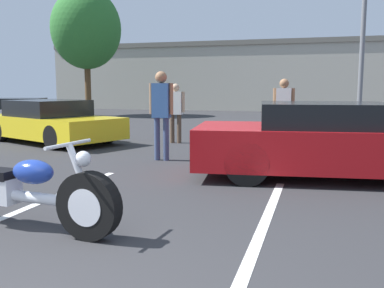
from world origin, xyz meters
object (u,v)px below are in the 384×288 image
object	(u,v)px
light_pole	(366,17)
show_car_hood_open	(336,141)
motorcycle	(12,191)
parked_car_mid_row	(51,122)
spectator_near_motorcycle	(176,108)
tree_background	(86,29)
spectator_by_show_car	(284,108)
spectator_midground	(161,107)
parked_car_left_row	(21,113)

from	to	relation	value
light_pole	show_car_hood_open	distance (m)	10.56
motorcycle	parked_car_mid_row	bearing A→B (deg)	126.95
spectator_near_motorcycle	show_car_hood_open	bearing A→B (deg)	-41.11
tree_background	spectator_by_show_car	xyz separation A→B (m)	(11.03, -9.77, -3.49)
parked_car_mid_row	tree_background	bearing A→B (deg)	137.12
spectator_near_motorcycle	spectator_by_show_car	bearing A→B (deg)	-7.38
show_car_hood_open	tree_background	bearing A→B (deg)	125.82
show_car_hood_open	spectator_by_show_car	bearing A→B (deg)	102.24
parked_car_mid_row	spectator_midground	bearing A→B (deg)	-3.43
tree_background	spectator_near_motorcycle	distance (m)	12.91
light_pole	tree_background	size ratio (longest dim) A/B	1.12
motorcycle	parked_car_left_row	world-z (taller)	parked_car_left_row
parked_car_mid_row	light_pole	bearing A→B (deg)	61.86
spectator_by_show_car	parked_car_mid_row	bearing A→B (deg)	-176.11
light_pole	parked_car_left_row	xyz separation A→B (m)	(-12.46, -3.66, -3.55)
show_car_hood_open	parked_car_mid_row	xyz separation A→B (m)	(-7.43, 2.72, -0.08)
show_car_hood_open	spectator_near_motorcycle	xyz separation A→B (m)	(-4.04, 3.53, 0.32)
show_car_hood_open	parked_car_left_row	distance (m)	12.82
light_pole	parked_car_mid_row	world-z (taller)	light_pole
spectator_by_show_car	spectator_near_motorcycle	bearing A→B (deg)	172.62
spectator_near_motorcycle	spectator_by_show_car	world-z (taller)	spectator_by_show_car
light_pole	parked_car_left_row	distance (m)	13.46
tree_background	spectator_near_motorcycle	bearing A→B (deg)	-49.20
show_car_hood_open	spectator_midground	xyz separation A→B (m)	(-3.43, 0.80, 0.48)
parked_car_left_row	parked_car_mid_row	bearing A→B (deg)	-64.19
parked_car_left_row	spectator_midground	distance (m)	9.50
tree_background	show_car_hood_open	size ratio (longest dim) A/B	1.36
spectator_by_show_car	tree_background	bearing A→B (deg)	138.45
light_pole	spectator_near_motorcycle	distance (m)	8.86
tree_background	spectator_by_show_car	bearing A→B (deg)	-41.55
parked_car_left_row	spectator_near_motorcycle	xyz separation A→B (m)	(7.16, -2.71, 0.42)
motorcycle	light_pole	bearing A→B (deg)	76.31
parked_car_mid_row	motorcycle	bearing A→B (deg)	-36.26
spectator_near_motorcycle	parked_car_left_row	bearing A→B (deg)	159.24
spectator_by_show_car	spectator_midground	bearing A→B (deg)	-134.52
tree_background	show_car_hood_open	xyz separation A→B (m)	(12.15, -12.92, -3.89)
parked_car_mid_row	spectator_near_motorcycle	size ratio (longest dim) A/B	2.86
light_pole	motorcycle	bearing A→B (deg)	-109.16
parked_car_left_row	spectator_midground	size ratio (longest dim) A/B	2.49
show_car_hood_open	light_pole	bearing A→B (deg)	75.35
tree_background	motorcycle	size ratio (longest dim) A/B	2.47
spectator_by_show_car	parked_car_left_row	bearing A→B (deg)	162.94
motorcycle	spectator_by_show_car	world-z (taller)	spectator_by_show_car
light_pole	spectator_by_show_car	xyz separation A→B (m)	(-2.38, -6.75, -3.06)
tree_background	spectator_near_motorcycle	size ratio (longest dim) A/B	4.10
tree_background	parked_car_left_row	size ratio (longest dim) A/B	1.44
spectator_near_motorcycle	motorcycle	bearing A→B (deg)	-85.55
spectator_midground	spectator_near_motorcycle	bearing A→B (deg)	102.59
spectator_by_show_car	light_pole	bearing A→B (deg)	70.57
parked_car_mid_row	spectator_near_motorcycle	xyz separation A→B (m)	(3.38, 0.81, 0.40)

